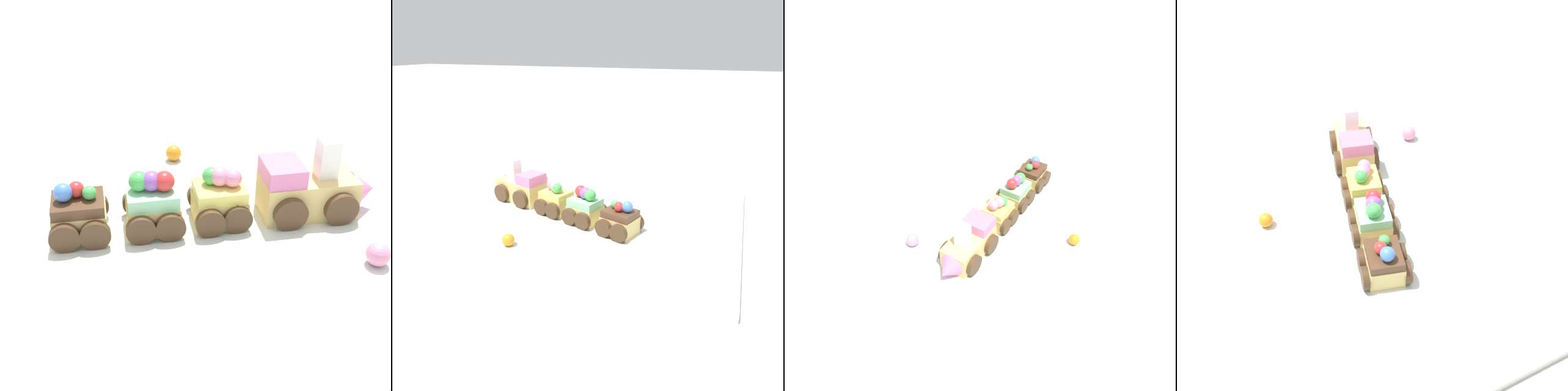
% 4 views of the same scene
% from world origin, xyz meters
% --- Properties ---
extents(ground_plane, '(10.00, 10.00, 0.00)m').
position_xyz_m(ground_plane, '(0.00, 0.00, 0.00)').
color(ground_plane, beige).
extents(display_board, '(0.69, 0.46, 0.01)m').
position_xyz_m(display_board, '(0.00, 0.00, 0.01)').
color(display_board, silver).
rests_on(display_board, ground_plane).
extents(cake_train_locomotive, '(0.14, 0.09, 0.09)m').
position_xyz_m(cake_train_locomotive, '(0.11, -0.00, 0.04)').
color(cake_train_locomotive, '#E5C675').
rests_on(cake_train_locomotive, display_board).
extents(cake_car_lemon, '(0.08, 0.08, 0.07)m').
position_xyz_m(cake_car_lemon, '(0.01, 0.03, 0.04)').
color(cake_car_lemon, '#E5C675').
rests_on(cake_car_lemon, display_board).
extents(cake_car_mint, '(0.08, 0.08, 0.07)m').
position_xyz_m(cake_car_mint, '(-0.06, 0.05, 0.04)').
color(cake_car_mint, '#E5C675').
rests_on(cake_car_mint, display_board).
extents(cake_car_chocolate, '(0.08, 0.08, 0.06)m').
position_xyz_m(cake_car_chocolate, '(-0.14, 0.07, 0.04)').
color(cake_car_chocolate, '#E5C675').
rests_on(cake_car_chocolate, display_board).
extents(gumball_pink, '(0.02, 0.02, 0.02)m').
position_xyz_m(gumball_pink, '(0.11, -0.11, 0.02)').
color(gumball_pink, pink).
rests_on(gumball_pink, display_board).
extents(gumball_orange, '(0.02, 0.02, 0.02)m').
position_xyz_m(gumball_orange, '(0.02, 0.18, 0.02)').
color(gumball_orange, orange).
rests_on(gumball_orange, display_board).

